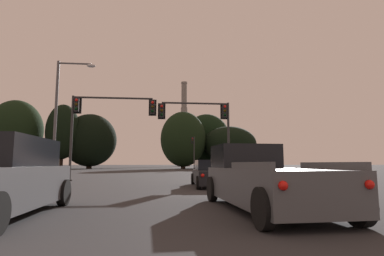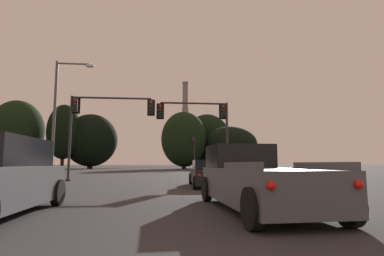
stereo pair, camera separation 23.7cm
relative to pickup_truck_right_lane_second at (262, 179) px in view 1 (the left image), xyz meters
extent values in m
cube|color=black|center=(-6.53, -0.54, 0.71)|extent=(1.82, 2.82, 0.70)
cylinder|color=black|center=(-5.61, 1.28, -0.42)|extent=(0.23, 0.76, 0.76)
cube|color=#4C4F54|center=(0.02, -0.32, -0.14)|extent=(2.25, 5.49, 0.88)
cube|color=black|center=(-0.07, 1.43, 0.66)|extent=(1.92, 1.88, 0.72)
cube|color=#4C4F54|center=(-0.86, -1.75, 0.38)|extent=(0.21, 2.43, 0.16)
cube|color=#4C4F54|center=(1.02, -1.66, 0.38)|extent=(0.21, 2.43, 0.16)
cylinder|color=black|center=(-1.07, 1.83, -0.40)|extent=(0.26, 0.81, 0.80)
cylinder|color=black|center=(0.89, 1.92, -0.40)|extent=(0.26, 0.81, 0.80)
cylinder|color=black|center=(-0.86, -2.57, -0.40)|extent=(0.26, 0.81, 0.80)
cylinder|color=black|center=(1.10, -2.47, -0.40)|extent=(0.26, 0.81, 0.80)
sphere|color=red|center=(-0.68, -3.08, 0.05)|extent=(0.17, 0.17, 0.17)
sphere|color=red|center=(0.96, -3.00, 0.05)|extent=(0.17, 0.17, 0.17)
cube|color=black|center=(-0.01, 8.11, -0.28)|extent=(1.98, 4.67, 0.70)
cube|color=black|center=(0.00, 8.34, 0.35)|extent=(1.71, 2.26, 0.55)
cylinder|color=black|center=(-0.81, 10.05, -0.48)|extent=(0.25, 0.65, 0.64)
cylinder|color=black|center=(0.94, 9.98, -0.48)|extent=(0.25, 0.65, 0.64)
cylinder|color=black|center=(-0.96, 6.25, -0.48)|extent=(0.25, 0.65, 0.64)
cylinder|color=black|center=(0.79, 6.18, -0.48)|extent=(0.25, 0.65, 0.64)
sphere|color=red|center=(-0.82, 5.82, -0.12)|extent=(0.17, 0.17, 0.17)
sphere|color=red|center=(0.62, 5.77, -0.12)|extent=(0.17, 0.17, 0.17)
cylinder|color=#2D2D30|center=(2.44, 14.64, 2.19)|extent=(0.18, 0.18, 5.99)
cylinder|color=black|center=(2.44, 14.64, -0.75)|extent=(0.40, 0.40, 0.10)
cube|color=black|center=(2.15, 14.64, 4.52)|extent=(0.34, 0.34, 1.04)
cube|color=black|center=(2.15, 14.82, 4.52)|extent=(0.58, 0.03, 1.25)
sphere|color=red|center=(2.15, 14.45, 4.84)|extent=(0.22, 0.22, 0.22)
sphere|color=#352604|center=(2.15, 14.45, 4.52)|extent=(0.22, 0.22, 0.22)
sphere|color=black|center=(2.15, 14.45, 4.19)|extent=(0.22, 0.22, 0.22)
cylinder|color=#2D2D30|center=(-0.15, 14.64, 5.09)|extent=(5.19, 0.14, 0.14)
sphere|color=#2D2D30|center=(2.44, 14.64, 5.09)|extent=(0.18, 0.18, 0.18)
cube|color=black|center=(-2.74, 14.64, 4.45)|extent=(0.34, 0.34, 1.04)
cube|color=black|center=(-2.74, 14.82, 4.45)|extent=(0.58, 0.03, 1.25)
sphere|color=red|center=(-2.74, 14.45, 4.77)|extent=(0.22, 0.22, 0.22)
sphere|color=#352604|center=(-2.74, 14.45, 4.45)|extent=(0.22, 0.22, 0.22)
sphere|color=black|center=(-2.74, 14.45, 4.12)|extent=(0.22, 0.22, 0.22)
cylinder|color=#2D2D30|center=(3.25, 46.07, 2.27)|extent=(0.18, 0.18, 6.15)
cylinder|color=black|center=(3.25, 46.07, -0.75)|extent=(0.40, 0.40, 0.10)
cube|color=black|center=(2.96, 46.07, 4.68)|extent=(0.34, 0.34, 1.04)
cube|color=black|center=(2.96, 46.25, 4.68)|extent=(0.58, 0.03, 1.25)
sphere|color=red|center=(2.96, 45.88, 5.00)|extent=(0.22, 0.22, 0.22)
sphere|color=#352604|center=(2.96, 45.88, 4.68)|extent=(0.22, 0.22, 0.22)
sphere|color=black|center=(2.96, 45.88, 4.35)|extent=(0.22, 0.22, 0.22)
cylinder|color=#2D2D30|center=(-9.21, 14.21, 2.28)|extent=(0.18, 0.18, 6.18)
cylinder|color=black|center=(-9.21, 14.21, -0.75)|extent=(0.40, 0.40, 0.10)
cube|color=black|center=(-8.92, 14.21, 4.70)|extent=(0.34, 0.34, 1.04)
cube|color=black|center=(-8.92, 14.39, 4.70)|extent=(0.58, 0.03, 1.25)
sphere|color=red|center=(-8.92, 14.02, 5.03)|extent=(0.22, 0.22, 0.22)
sphere|color=#352604|center=(-8.92, 14.02, 4.70)|extent=(0.22, 0.22, 0.22)
sphere|color=black|center=(-8.92, 14.02, 4.38)|extent=(0.22, 0.22, 0.22)
cylinder|color=#2D2D30|center=(-6.32, 14.21, 5.27)|extent=(5.78, 0.14, 0.14)
sphere|color=#2D2D30|center=(-9.21, 14.21, 5.27)|extent=(0.18, 0.18, 0.18)
cube|color=black|center=(-3.43, 14.21, 4.63)|extent=(0.34, 0.34, 1.04)
cube|color=black|center=(-3.43, 14.39, 4.63)|extent=(0.58, 0.03, 1.25)
sphere|color=red|center=(-3.43, 14.02, 4.96)|extent=(0.22, 0.22, 0.22)
sphere|color=#352604|center=(-3.43, 14.02, 4.63)|extent=(0.22, 0.22, 0.22)
sphere|color=black|center=(-3.43, 14.02, 4.31)|extent=(0.22, 0.22, 0.22)
cylinder|color=#56565B|center=(-10.27, 13.88, 3.53)|extent=(0.20, 0.20, 8.66)
cylinder|color=#56565B|center=(-9.11, 13.88, 7.71)|extent=(2.32, 0.12, 0.12)
sphere|color=#56565B|center=(-10.27, 13.88, 7.71)|extent=(0.20, 0.20, 0.20)
ellipsoid|color=silver|center=(-7.95, 13.88, 7.59)|extent=(0.64, 0.36, 0.26)
cylinder|color=slate|center=(7.44, 124.82, 0.45)|extent=(5.49, 5.49, 2.50)
cylinder|color=gray|center=(7.44, 124.82, 7.66)|extent=(3.43, 3.43, 11.92)
cylinder|color=gray|center=(7.44, 124.82, 19.58)|extent=(2.95, 2.95, 11.92)
cylinder|color=gray|center=(7.44, 124.82, 31.51)|extent=(2.47, 2.47, 11.92)
cylinder|color=gray|center=(7.44, 124.82, 37.12)|extent=(2.77, 2.77, 0.70)
cylinder|color=black|center=(9.45, 71.28, 0.29)|extent=(1.28, 1.28, 2.18)
ellipsoid|color=black|center=(9.45, 71.28, 6.67)|extent=(12.76, 11.48, 14.11)
cylinder|color=black|center=(-36.82, 65.58, 0.92)|extent=(1.22, 1.22, 3.45)
ellipsoid|color=black|center=(-36.82, 65.58, 8.09)|extent=(12.20, 10.98, 14.51)
cylinder|color=black|center=(-20.33, 68.20, 0.26)|extent=(1.29, 1.29, 2.13)
ellipsoid|color=black|center=(-20.33, 68.20, 6.21)|extent=(12.91, 11.62, 13.02)
cylinder|color=black|center=(-25.75, 64.39, 1.12)|extent=(0.77, 0.77, 3.84)
ellipsoid|color=black|center=(-25.75, 64.39, 7.88)|extent=(7.66, 6.89, 12.91)
cylinder|color=black|center=(13.84, 63.23, 0.59)|extent=(1.30, 1.30, 2.79)
ellipsoid|color=black|center=(13.84, 63.23, 5.18)|extent=(13.00, 11.70, 8.51)
cylinder|color=black|center=(2.49, 62.68, 0.27)|extent=(1.07, 1.07, 2.15)
ellipsoid|color=black|center=(2.49, 62.68, 6.25)|extent=(10.75, 9.67, 13.09)
camera|label=1|loc=(-2.76, -8.08, 0.42)|focal=28.00mm
camera|label=2|loc=(-2.53, -8.10, 0.42)|focal=28.00mm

